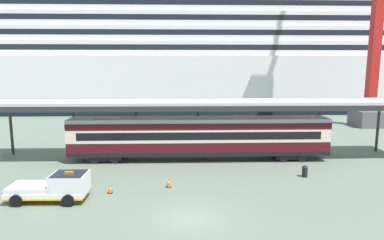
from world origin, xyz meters
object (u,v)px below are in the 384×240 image
(cruise_ship, at_px, (178,47))
(dockside_crane, at_px, (379,7))
(quay_bollard, at_px, (305,171))
(traffic_cone_mid, at_px, (110,189))
(service_truck, at_px, (56,186))
(train_carriage, at_px, (199,136))
(traffic_cone_near, at_px, (169,183))

(cruise_ship, xyz_separation_m, dockside_crane, (29.28, -24.87, 4.32))
(dockside_crane, relative_size, quay_bollard, 58.44)
(traffic_cone_mid, bearing_deg, quay_bollard, 11.40)
(dockside_crane, height_order, quay_bollard, dockside_crane)
(cruise_ship, bearing_deg, service_truck, -98.43)
(train_carriage, relative_size, traffic_cone_near, 35.75)
(cruise_ship, bearing_deg, quay_bollard, -77.38)
(train_carriage, height_order, traffic_cone_near, train_carriage)
(traffic_cone_near, bearing_deg, service_truck, -163.04)
(traffic_cone_mid, distance_m, dockside_crane, 46.01)
(traffic_cone_mid, bearing_deg, traffic_cone_near, 14.26)
(service_truck, xyz_separation_m, dockside_crane, (37.03, 27.41, 16.49))
(traffic_cone_near, bearing_deg, train_carriage, 70.36)
(traffic_cone_mid, xyz_separation_m, quay_bollard, (15.18, 3.06, 0.22))
(service_truck, distance_m, traffic_cone_mid, 3.61)
(train_carriage, height_order, traffic_cone_mid, train_carriage)
(quay_bollard, bearing_deg, cruise_ship, 102.62)
(traffic_cone_mid, bearing_deg, train_carriage, 51.36)
(cruise_ship, xyz_separation_m, train_carriage, (2.39, -42.54, -10.85))
(train_carriage, distance_m, quay_bollard, 10.15)
(service_truck, distance_m, quay_bollard, 18.99)
(cruise_ship, xyz_separation_m, traffic_cone_near, (-0.28, -50.01, -12.83))
(traffic_cone_mid, height_order, dockside_crane, dockside_crane)
(quay_bollard, bearing_deg, service_truck, -166.96)
(traffic_cone_mid, bearing_deg, dockside_crane, 37.85)
(train_carriage, height_order, service_truck, train_carriage)
(cruise_ship, relative_size, dockside_crane, 2.58)
(traffic_cone_near, distance_m, dockside_crane, 42.42)
(train_carriage, height_order, dockside_crane, dockside_crane)
(cruise_ship, xyz_separation_m, traffic_cone_mid, (-4.43, -51.06, -12.87))
(traffic_cone_mid, bearing_deg, service_truck, -159.77)
(traffic_cone_mid, xyz_separation_m, dockside_crane, (33.70, 26.19, 17.19))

